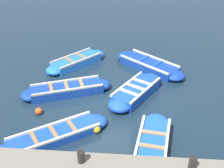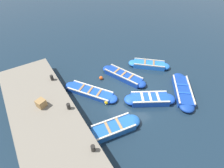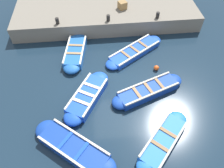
# 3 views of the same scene
# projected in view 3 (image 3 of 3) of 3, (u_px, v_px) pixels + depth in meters

# --- Properties ---
(ground_plane) EXTENTS (120.00, 120.00, 0.00)m
(ground_plane) POSITION_uv_depth(u_px,v_px,m) (117.00, 90.00, 10.35)
(ground_plane) COLOR #162838
(boat_outer_left) EXTENTS (2.83, 3.63, 0.35)m
(boat_outer_left) POSITION_uv_depth(u_px,v_px,m) (135.00, 52.00, 11.87)
(boat_outer_left) COLOR #1947B7
(boat_outer_left) RESTS_ON ground
(boat_tucked) EXTENTS (3.02, 3.45, 0.44)m
(boat_tucked) POSITION_uv_depth(u_px,v_px,m) (74.00, 148.00, 8.28)
(boat_tucked) COLOR navy
(boat_tucked) RESTS_ON ground
(boat_near_quay) EXTENTS (2.91, 2.76, 0.43)m
(boat_near_quay) POSITION_uv_depth(u_px,v_px,m) (163.00, 141.00, 8.46)
(boat_near_quay) COLOR blue
(boat_near_quay) RESTS_ON ground
(boat_far_corner) EXTENTS (2.02, 3.69, 0.44)m
(boat_far_corner) POSITION_uv_depth(u_px,v_px,m) (148.00, 91.00, 10.06)
(boat_far_corner) COLOR navy
(boat_far_corner) RESTS_ON ground
(boat_centre) EXTENTS (3.23, 2.39, 0.47)m
(boat_centre) POSITION_uv_depth(u_px,v_px,m) (87.00, 97.00, 9.83)
(boat_centre) COLOR #1947B7
(boat_centre) RESTS_ON ground
(boat_broadside) EXTENTS (3.29, 1.33, 0.45)m
(boat_broadside) POSITION_uv_depth(u_px,v_px,m) (75.00, 52.00, 11.77)
(boat_broadside) COLOR #1E59AD
(boat_broadside) RESTS_ON ground
(quay_wall) EXTENTS (3.28, 11.09, 0.93)m
(quay_wall) POSITION_uv_depth(u_px,v_px,m) (107.00, 15.00, 13.57)
(quay_wall) COLOR slate
(quay_wall) RESTS_ON ground
(bollard_north) EXTENTS (0.20, 0.20, 0.35)m
(bollard_north) POSITION_uv_depth(u_px,v_px,m) (158.00, 15.00, 12.44)
(bollard_north) COLOR black
(bollard_north) RESTS_ON quay_wall
(bollard_mid_north) EXTENTS (0.20, 0.20, 0.35)m
(bollard_mid_north) POSITION_uv_depth(u_px,v_px,m) (108.00, 18.00, 12.25)
(bollard_mid_north) COLOR black
(bollard_mid_north) RESTS_ON quay_wall
(bollard_mid_south) EXTENTS (0.20, 0.20, 0.35)m
(bollard_mid_south) POSITION_uv_depth(u_px,v_px,m) (57.00, 21.00, 12.07)
(bollard_mid_south) COLOR black
(bollard_mid_south) RESTS_ON quay_wall
(wooden_crate) EXTENTS (0.58, 0.58, 0.44)m
(wooden_crate) POSITION_uv_depth(u_px,v_px,m) (122.00, 5.00, 13.04)
(wooden_crate) COLOR olive
(wooden_crate) RESTS_ON quay_wall
(buoy_orange_near) EXTENTS (0.26, 0.26, 0.26)m
(buoy_orange_near) POSITION_uv_depth(u_px,v_px,m) (156.00, 68.00, 11.09)
(buoy_orange_near) COLOR #E05119
(buoy_orange_near) RESTS_ON ground
(buoy_yellow_far) EXTENTS (0.27, 0.27, 0.27)m
(buoy_yellow_far) POSITION_uv_depth(u_px,v_px,m) (111.00, 59.00, 11.50)
(buoy_yellow_far) COLOR #EAB214
(buoy_yellow_far) RESTS_ON ground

